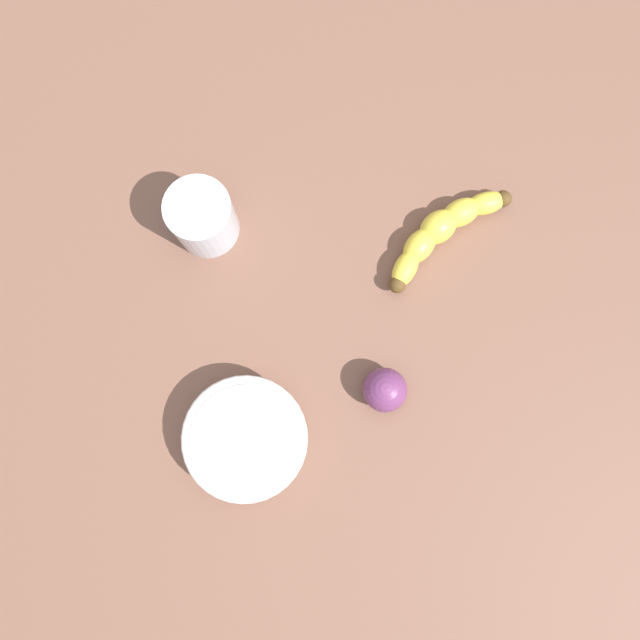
{
  "coord_description": "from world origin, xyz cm",
  "views": [
    {
      "loc": [
        -14.0,
        8.45,
        87.39
      ],
      "look_at": [
        -3.84,
        2.08,
        5.0
      ],
      "focal_mm": 37.45,
      "sensor_mm": 36.0,
      "label": 1
    }
  ],
  "objects_px": {
    "banana": "(442,231)",
    "smoothie_glass": "(203,218)",
    "ceramic_bowl": "(246,438)",
    "plum_fruit": "(382,392)"
  },
  "relations": [
    {
      "from": "banana",
      "to": "ceramic_bowl",
      "type": "relative_size",
      "value": 1.31
    },
    {
      "from": "banana",
      "to": "smoothie_glass",
      "type": "bearing_deg",
      "value": -41.19
    },
    {
      "from": "banana",
      "to": "ceramic_bowl",
      "type": "bearing_deg",
      "value": 7.48
    },
    {
      "from": "banana",
      "to": "ceramic_bowl",
      "type": "height_order",
      "value": "ceramic_bowl"
    },
    {
      "from": "banana",
      "to": "smoothie_glass",
      "type": "relative_size",
      "value": 2.27
    },
    {
      "from": "banana",
      "to": "ceramic_bowl",
      "type": "distance_m",
      "value": 0.36
    },
    {
      "from": "smoothie_glass",
      "to": "plum_fruit",
      "type": "distance_m",
      "value": 0.31
    },
    {
      "from": "banana",
      "to": "smoothie_glass",
      "type": "xyz_separation_m",
      "value": [
        0.17,
        0.25,
        0.02
      ]
    },
    {
      "from": "smoothie_glass",
      "to": "plum_fruit",
      "type": "bearing_deg",
      "value": -166.21
    },
    {
      "from": "ceramic_bowl",
      "to": "banana",
      "type": "bearing_deg",
      "value": -75.35
    }
  ]
}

